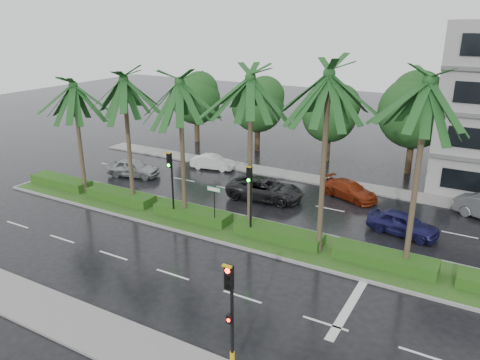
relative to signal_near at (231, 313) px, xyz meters
The scene contains 17 objects.
ground 11.42m from the signal_near, 122.58° to the left, with size 120.00×120.00×0.00m, color black.
near_sidewalk 6.53m from the signal_near, behind, with size 40.00×2.40×0.12m, color gray.
far_sidewalk 22.35m from the signal_near, 105.67° to the left, with size 40.00×2.00×0.12m, color gray.
median 12.24m from the signal_near, 120.00° to the left, with size 36.00×4.00×0.15m.
hedge 12.17m from the signal_near, 120.00° to the left, with size 35.20×1.40×0.60m.
lane_markings 9.76m from the signal_near, 108.30° to the left, with size 34.00×13.06×0.01m.
palm_row 13.90m from the signal_near, 124.83° to the left, with size 26.30×4.20×10.28m.
signal_near is the anchor object (origin of this frame).
signal_median_left 13.93m from the signal_near, 135.91° to the left, with size 0.34×0.42×4.36m.
signal_median_right 10.69m from the signal_near, 114.91° to the left, with size 0.34×0.42×4.36m.
street_sign 12.11m from the signal_near, 125.34° to the left, with size 0.95×0.09×2.60m.
bg_trees 27.69m from the signal_near, 102.23° to the left, with size 32.69×5.76×8.32m.
car_silver 23.57m from the signal_near, 140.13° to the left, with size 4.20×1.69×1.43m, color #9B9FA2.
car_white 24.09m from the signal_near, 124.30° to the left, with size 3.69×1.29×1.21m, color silver.
car_darkgrey 17.26m from the signal_near, 112.64° to the left, with size 5.39×2.48×1.50m, color black.
car_red 19.10m from the signal_near, 94.53° to the left, with size 4.28×1.74×1.24m, color maroon.
car_blue 15.21m from the signal_near, 78.55° to the left, with size 4.11×1.65×1.40m, color #1B1A4F.
Camera 1 is at (13.05, -21.14, 12.18)m, focal length 35.00 mm.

